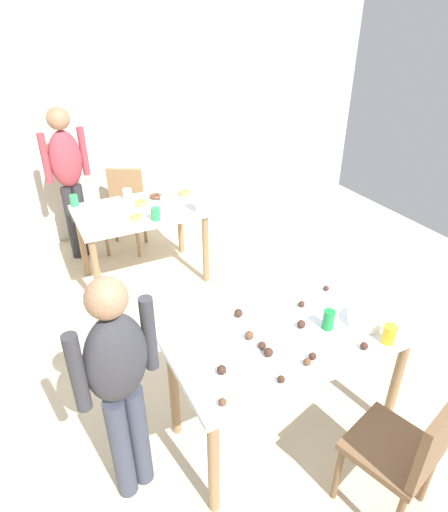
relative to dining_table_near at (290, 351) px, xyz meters
The scene contains 35 objects.
ground_plane 0.67m from the dining_table_near, 86.33° to the left, with size 6.40×6.40×0.00m, color beige.
wall_back 3.43m from the dining_table_near, 89.81° to the left, with size 6.40×0.10×2.60m, color beige.
dining_table_near is the anchor object (origin of this frame).
dining_table_far 2.14m from the dining_table_near, 96.24° to the left, with size 1.15×0.77×0.75m.
chair_near_table 0.76m from the dining_table_near, 72.24° to the right, with size 0.50×0.50×0.87m.
chair_far_table 2.87m from the dining_table_near, 93.86° to the left, with size 0.55×0.55×0.87m.
person_girl_near 0.98m from the dining_table_near, behind, with size 0.45×0.29×1.40m.
person_adult_far 2.98m from the dining_table_near, 103.88° to the left, with size 0.45×0.26×1.57m.
mixing_bowl 0.50m from the dining_table_near, 11.16° to the right, with size 0.22×0.22×0.07m, color white.
soda_can 0.29m from the dining_table_near, ahead, with size 0.07×0.07×0.12m, color #198438.
fork_near 0.59m from the dining_table_near, 157.15° to the left, with size 0.17×0.02×0.01m, color silver.
cup_near_0 0.56m from the dining_table_near, 31.18° to the right, with size 0.07×0.07×0.11m, color yellow.
cake_ball_0 0.26m from the dining_table_near, 102.94° to the right, with size 0.04×0.04×0.04m, color brown.
cake_ball_1 0.17m from the dining_table_near, 24.31° to the left, with size 0.05×0.05×0.05m, color #3D2319.
cake_ball_2 0.23m from the dining_table_near, behind, with size 0.04×0.04×0.04m, color #3D2319.
cake_ball_3 0.23m from the dining_table_near, 89.41° to the right, with size 0.04×0.04×0.04m, color #3D2319.
cake_ball_4 0.27m from the dining_table_near, 156.44° to the left, with size 0.05×0.05×0.05m, color brown.
cake_ball_5 0.37m from the dining_table_near, 120.19° to the left, with size 0.05×0.05×0.05m, color #3D2319.
cake_ball_6 0.37m from the dining_table_near, 132.45° to the right, with size 0.04×0.04×0.04m, color #3D2319.
cake_ball_7 0.24m from the dining_table_near, 160.15° to the right, with size 0.05×0.05×0.05m, color #3D2319.
cake_ball_8 0.57m from the dining_table_near, 31.17° to the left, with size 0.04×0.04×0.04m, color #3D2319.
cake_ball_9 0.63m from the dining_table_near, 155.48° to the right, with size 0.04×0.04×0.04m, color brown.
cake_ball_10 0.50m from the dining_table_near, behind, with size 0.05×0.05×0.05m, color #3D2319.
cake_ball_11 0.42m from the dining_table_near, 40.80° to the right, with size 0.04×0.04×0.04m, color #3D2319.
cake_ball_12 0.33m from the dining_table_near, 43.62° to the left, with size 0.04×0.04×0.04m, color #3D2319.
pitcher_far 1.83m from the dining_table_near, 82.15° to the left, with size 0.10×0.10×0.21m, color white.
cup_far_0 2.41m from the dining_table_near, 96.28° to the left, with size 0.08×0.08×0.11m, color white.
cup_far_1 2.58m from the dining_table_near, 106.90° to the left, with size 0.07×0.07×0.11m, color green.
cup_far_2 1.84m from the dining_table_near, 95.38° to the left, with size 0.08×0.08×0.12m, color green.
donut_far_0 2.31m from the dining_table_near, 90.27° to the left, with size 0.12×0.12×0.04m, color brown.
donut_far_1 2.22m from the dining_table_near, 98.32° to the left, with size 0.14×0.14×0.04m, color white.
donut_far_2 2.23m from the dining_table_near, 94.92° to the left, with size 0.13×0.13×0.04m, color gold.
donut_far_3 2.21m from the dining_table_near, 88.24° to the left, with size 0.14×0.14×0.04m, color white.
donut_far_4 1.96m from the dining_table_near, 99.44° to the left, with size 0.12×0.12×0.04m, color gold.
donut_far_5 2.29m from the dining_table_near, 82.99° to the left, with size 0.13×0.13×0.04m, color gold.
Camera 1 is at (-1.21, -1.71, 2.39)m, focal length 30.63 mm.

